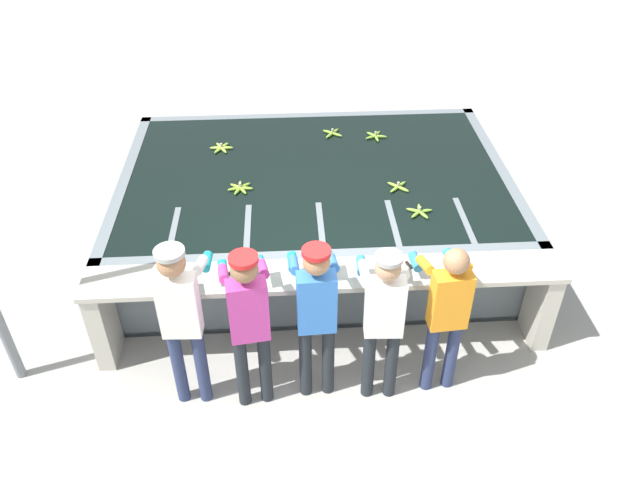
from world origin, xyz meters
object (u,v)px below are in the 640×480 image
object	(u,v)px
worker_3	(384,313)
banana_bunch_floating_1	(221,148)
worker_1	(249,317)
knife_0	(232,274)
banana_bunch_floating_3	(332,133)
banana_bunch_floating_4	(375,136)
knife_1	(413,270)
banana_bunch_floating_0	(398,187)
banana_bunch_floating_2	(240,188)
worker_2	(316,309)
banana_bunch_ledge_0	(167,277)
banana_bunch_floating_5	(419,212)
worker_4	(447,308)
worker_0	(181,312)

from	to	relation	value
worker_3	banana_bunch_floating_1	bearing A→B (deg)	117.36
worker_1	knife_0	world-z (taller)	worker_1
banana_bunch_floating_3	banana_bunch_floating_4	xyz separation A→B (m)	(0.52, -0.11, -0.00)
knife_1	banana_bunch_floating_0	bearing A→B (deg)	86.42
banana_bunch_floating_2	banana_bunch_floating_4	bearing A→B (deg)	34.15
worker_1	worker_2	xyz separation A→B (m)	(0.55, 0.07, -0.01)
banana_bunch_ledge_0	worker_2	bearing A→B (deg)	-22.20
worker_2	knife_1	world-z (taller)	worker_2
banana_bunch_floating_0	knife_1	bearing A→B (deg)	-93.58
banana_bunch_floating_5	banana_bunch_floating_1	bearing A→B (deg)	144.95
banana_bunch_floating_1	worker_1	bearing A→B (deg)	-81.98
banana_bunch_floating_1	banana_bunch_floating_5	size ratio (longest dim) A/B	1.02
banana_bunch_ledge_0	knife_1	size ratio (longest dim) A/B	0.84
worker_4	banana_bunch_floating_0	bearing A→B (deg)	93.24
worker_2	worker_0	bearing A→B (deg)	-179.20
banana_bunch_ledge_0	knife_1	world-z (taller)	banana_bunch_ledge_0
banana_bunch_floating_1	knife_0	world-z (taller)	banana_bunch_floating_1
banana_bunch_floating_3	knife_0	world-z (taller)	banana_bunch_floating_3
knife_1	banana_bunch_floating_1	bearing A→B (deg)	128.25
banana_bunch_floating_2	worker_2	bearing A→B (deg)	-70.29
worker_3	banana_bunch_floating_0	world-z (taller)	worker_3
worker_1	knife_1	size ratio (longest dim) A/B	4.90
banana_bunch_floating_0	banana_bunch_floating_2	bearing A→B (deg)	177.13
worker_1	banana_bunch_ledge_0	world-z (taller)	worker_1
worker_0	knife_1	bearing A→B (deg)	14.64
worker_2	knife_1	xyz separation A→B (m)	(0.90, 0.51, -0.05)
banana_bunch_floating_4	banana_bunch_floating_5	bearing A→B (deg)	-82.12
worker_4	banana_bunch_ledge_0	bearing A→B (deg)	167.58
banana_bunch_floating_0	banana_bunch_floating_3	size ratio (longest dim) A/B	0.92
worker_0	banana_bunch_ledge_0	world-z (taller)	worker_0
worker_4	banana_bunch_floating_2	distance (m)	2.68
banana_bunch_floating_1	knife_0	size ratio (longest dim) A/B	0.80
worker_0	worker_3	size ratio (longest dim) A/B	1.06
banana_bunch_floating_4	banana_bunch_ledge_0	size ratio (longest dim) A/B	0.98
banana_bunch_floating_3	banana_bunch_floating_5	world-z (taller)	same
worker_2	banana_bunch_floating_2	size ratio (longest dim) A/B	5.81
banana_bunch_floating_0	worker_4	bearing A→B (deg)	-86.76
worker_3	banana_bunch_floating_5	bearing A→B (deg)	68.48
worker_1	banana_bunch_floating_1	bearing A→B (deg)	98.02
worker_0	banana_bunch_ledge_0	xyz separation A→B (m)	(-0.20, 0.54, -0.08)
worker_4	banana_bunch_floating_4	distance (m)	3.08
worker_1	knife_1	distance (m)	1.57
worker_3	banana_bunch_floating_0	size ratio (longest dim) A/B	7.03
worker_4	banana_bunch_floating_5	bearing A→B (deg)	88.63
banana_bunch_floating_2	knife_0	size ratio (longest dim) A/B	0.80
banana_bunch_floating_3	banana_bunch_floating_5	xyz separation A→B (m)	(0.75, -1.77, -0.00)
worker_1	banana_bunch_floating_4	distance (m)	3.46
worker_1	banana_bunch_floating_0	bearing A→B (deg)	51.81
worker_3	banana_bunch_floating_4	bearing A→B (deg)	83.63
worker_0	banana_bunch_floating_5	size ratio (longest dim) A/B	6.15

